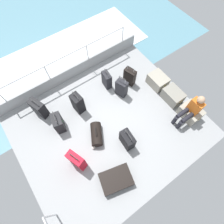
{
  "coord_description": "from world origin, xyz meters",
  "views": [
    {
      "loc": [
        1.69,
        -1.1,
        4.96
      ],
      "look_at": [
        -0.21,
        0.25,
        0.25
      ],
      "focal_mm": 29.01,
      "sensor_mm": 36.0,
      "label": 1
    }
  ],
  "objects_px": {
    "passenger_seated": "(191,110)",
    "suitcase_3": "(78,103)",
    "cargo_crate_1": "(173,96)",
    "suitcase_4": "(116,179)",
    "suitcase_5": "(58,123)",
    "suitcase_1": "(77,161)",
    "cargo_crate_2": "(190,112)",
    "paper_cup": "(93,147)",
    "suitcase_7": "(107,80)",
    "suitcase_2": "(127,140)",
    "duffel_bag": "(96,134)",
    "cargo_crate_0": "(158,81)",
    "suitcase_8": "(39,108)",
    "suitcase_6": "(130,77)",
    "suitcase_0": "(122,88)"
  },
  "relations": [
    {
      "from": "passenger_seated",
      "to": "suitcase_3",
      "type": "bearing_deg",
      "value": -131.22
    },
    {
      "from": "cargo_crate_0",
      "to": "suitcase_7",
      "type": "bearing_deg",
      "value": -123.99
    },
    {
      "from": "suitcase_3",
      "to": "suitcase_6",
      "type": "height_order",
      "value": "suitcase_3"
    },
    {
      "from": "cargo_crate_0",
      "to": "suitcase_6",
      "type": "distance_m",
      "value": 0.92
    },
    {
      "from": "suitcase_5",
      "to": "suitcase_0",
      "type": "bearing_deg",
      "value": 87.15
    },
    {
      "from": "passenger_seated",
      "to": "duffel_bag",
      "type": "relative_size",
      "value": 1.5
    },
    {
      "from": "suitcase_2",
      "to": "duffel_bag",
      "type": "relative_size",
      "value": 1.02
    },
    {
      "from": "duffel_bag",
      "to": "suitcase_8",
      "type": "bearing_deg",
      "value": -149.12
    },
    {
      "from": "suitcase_1",
      "to": "suitcase_6",
      "type": "height_order",
      "value": "suitcase_1"
    },
    {
      "from": "duffel_bag",
      "to": "passenger_seated",
      "type": "bearing_deg",
      "value": 66.74
    },
    {
      "from": "suitcase_2",
      "to": "suitcase_4",
      "type": "height_order",
      "value": "suitcase_2"
    },
    {
      "from": "suitcase_3",
      "to": "cargo_crate_0",
      "type": "bearing_deg",
      "value": 75.03
    },
    {
      "from": "suitcase_8",
      "to": "paper_cup",
      "type": "distance_m",
      "value": 1.96
    },
    {
      "from": "suitcase_7",
      "to": "suitcase_8",
      "type": "relative_size",
      "value": 0.91
    },
    {
      "from": "duffel_bag",
      "to": "paper_cup",
      "type": "relative_size",
      "value": 7.14
    },
    {
      "from": "suitcase_6",
      "to": "cargo_crate_0",
      "type": "bearing_deg",
      "value": 49.73
    },
    {
      "from": "cargo_crate_1",
      "to": "suitcase_4",
      "type": "bearing_deg",
      "value": -71.58
    },
    {
      "from": "suitcase_6",
      "to": "suitcase_7",
      "type": "height_order",
      "value": "suitcase_6"
    },
    {
      "from": "suitcase_3",
      "to": "suitcase_8",
      "type": "xyz_separation_m",
      "value": [
        -0.54,
        -1.0,
        -0.04
      ]
    },
    {
      "from": "suitcase_4",
      "to": "paper_cup",
      "type": "xyz_separation_m",
      "value": [
        -1.04,
        -0.02,
        -0.07
      ]
    },
    {
      "from": "duffel_bag",
      "to": "suitcase_4",
      "type": "bearing_deg",
      "value": -11.05
    },
    {
      "from": "suitcase_0",
      "to": "suitcase_8",
      "type": "xyz_separation_m",
      "value": [
        -0.83,
        -2.37,
        -0.01
      ]
    },
    {
      "from": "cargo_crate_1",
      "to": "suitcase_3",
      "type": "relative_size",
      "value": 0.77
    },
    {
      "from": "suitcase_5",
      "to": "duffel_bag",
      "type": "distance_m",
      "value": 1.11
    },
    {
      "from": "suitcase_0",
      "to": "cargo_crate_2",
      "type": "bearing_deg",
      "value": 33.7
    },
    {
      "from": "suitcase_3",
      "to": "suitcase_4",
      "type": "relative_size",
      "value": 0.94
    },
    {
      "from": "suitcase_2",
      "to": "suitcase_8",
      "type": "relative_size",
      "value": 0.96
    },
    {
      "from": "cargo_crate_1",
      "to": "suitcase_2",
      "type": "height_order",
      "value": "suitcase_2"
    },
    {
      "from": "suitcase_2",
      "to": "paper_cup",
      "type": "relative_size",
      "value": 7.31
    },
    {
      "from": "suitcase_5",
      "to": "suitcase_6",
      "type": "height_order",
      "value": "suitcase_6"
    },
    {
      "from": "suitcase_8",
      "to": "duffel_bag",
      "type": "distance_m",
      "value": 1.85
    },
    {
      "from": "suitcase_1",
      "to": "suitcase_0",
      "type": "bearing_deg",
      "value": 116.51
    },
    {
      "from": "duffel_bag",
      "to": "suitcase_5",
      "type": "bearing_deg",
      "value": -140.52
    },
    {
      "from": "cargo_crate_2",
      "to": "suitcase_4",
      "type": "bearing_deg",
      "value": -85.49
    },
    {
      "from": "cargo_crate_2",
      "to": "duffel_bag",
      "type": "distance_m",
      "value": 2.83
    },
    {
      "from": "cargo_crate_1",
      "to": "suitcase_3",
      "type": "distance_m",
      "value": 2.89
    },
    {
      "from": "passenger_seated",
      "to": "suitcase_5",
      "type": "xyz_separation_m",
      "value": [
        -1.9,
        -3.15,
        -0.28
      ]
    },
    {
      "from": "suitcase_1",
      "to": "cargo_crate_2",
      "type": "bearing_deg",
      "value": 78.73
    },
    {
      "from": "suitcase_1",
      "to": "suitcase_2",
      "type": "xyz_separation_m",
      "value": [
        0.29,
        1.38,
        -0.08
      ]
    },
    {
      "from": "suitcase_6",
      "to": "paper_cup",
      "type": "height_order",
      "value": "suitcase_6"
    },
    {
      "from": "suitcase_0",
      "to": "suitcase_1",
      "type": "distance_m",
      "value": 2.5
    },
    {
      "from": "cargo_crate_1",
      "to": "suitcase_4",
      "type": "distance_m",
      "value": 3.0
    },
    {
      "from": "suitcase_4",
      "to": "suitcase_5",
      "type": "relative_size",
      "value": 1.21
    },
    {
      "from": "cargo_crate_0",
      "to": "suitcase_8",
      "type": "xyz_separation_m",
      "value": [
        -1.22,
        -3.54,
        0.11
      ]
    },
    {
      "from": "suitcase_2",
      "to": "suitcase_4",
      "type": "bearing_deg",
      "value": -52.74
    },
    {
      "from": "cargo_crate_0",
      "to": "suitcase_4",
      "type": "height_order",
      "value": "cargo_crate_0"
    },
    {
      "from": "suitcase_8",
      "to": "suitcase_3",
      "type": "bearing_deg",
      "value": 61.76
    },
    {
      "from": "paper_cup",
      "to": "suitcase_7",
      "type": "bearing_deg",
      "value": 135.24
    },
    {
      "from": "suitcase_1",
      "to": "suitcase_4",
      "type": "distance_m",
      "value": 1.09
    },
    {
      "from": "suitcase_2",
      "to": "suitcase_5",
      "type": "distance_m",
      "value": 1.97
    }
  ]
}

